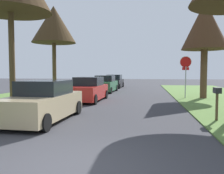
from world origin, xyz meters
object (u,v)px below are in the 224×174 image
(street_tree_right_mid_b, at_px, (205,26))
(parked_sedan_tan, at_px, (43,102))
(curbside_mailbox, at_px, (217,94))
(street_tree_left_mid_b, at_px, (54,25))
(parked_sedan_green, at_px, (105,84))
(parked_sedan_black, at_px, (114,82))
(parked_sedan_red, at_px, (88,90))
(stop_sign_far, at_px, (186,68))

(street_tree_right_mid_b, bearing_deg, parked_sedan_tan, -131.84)
(parked_sedan_tan, height_order, curbside_mailbox, parked_sedan_tan)
(street_tree_left_mid_b, relative_size, parked_sedan_green, 1.56)
(parked_sedan_green, xyz_separation_m, parked_sedan_black, (0.04, 6.28, 0.00))
(parked_sedan_green, relative_size, curbside_mailbox, 3.51)
(curbside_mailbox, bearing_deg, street_tree_right_mid_b, 80.73)
(curbside_mailbox, bearing_deg, parked_sedan_red, 138.15)
(parked_sedan_green, height_order, curbside_mailbox, parked_sedan_green)
(stop_sign_far, distance_m, parked_sedan_tan, 11.16)
(street_tree_left_mid_b, height_order, curbside_mailbox, street_tree_left_mid_b)
(stop_sign_far, xyz_separation_m, street_tree_left_mid_b, (-9.89, 0.35, 3.35))
(stop_sign_far, distance_m, parked_sedan_green, 8.38)
(stop_sign_far, xyz_separation_m, parked_sedan_red, (-6.56, -2.22, -1.47))
(street_tree_right_mid_b, height_order, parked_sedan_tan, street_tree_right_mid_b)
(stop_sign_far, relative_size, parked_sedan_green, 0.67)
(parked_sedan_red, bearing_deg, parked_sedan_green, 90.85)
(parked_sedan_red, relative_size, curbside_mailbox, 3.51)
(stop_sign_far, bearing_deg, parked_sedan_red, -161.32)
(parked_sedan_tan, distance_m, curbside_mailbox, 6.74)
(parked_sedan_red, xyz_separation_m, parked_sedan_black, (-0.06, 13.36, 0.00))
(parked_sedan_tan, bearing_deg, curbside_mailbox, 6.24)
(parked_sedan_red, relative_size, parked_sedan_black, 1.00)
(street_tree_right_mid_b, bearing_deg, street_tree_left_mid_b, 179.26)
(parked_sedan_tan, distance_m, parked_sedan_black, 19.91)
(street_tree_left_mid_b, bearing_deg, curbside_mailbox, -40.46)
(stop_sign_far, distance_m, street_tree_right_mid_b, 3.20)
(street_tree_left_mid_b, height_order, parked_sedan_black, street_tree_left_mid_b)
(parked_sedan_tan, relative_size, parked_sedan_black, 1.00)
(parked_sedan_green, relative_size, parked_sedan_black, 1.00)
(parked_sedan_tan, distance_m, parked_sedan_red, 6.55)
(street_tree_left_mid_b, xyz_separation_m, parked_sedan_red, (3.33, -2.57, -4.82))
(parked_sedan_green, bearing_deg, street_tree_left_mid_b, -125.60)
(street_tree_right_mid_b, distance_m, parked_sedan_red, 9.31)
(stop_sign_far, xyz_separation_m, curbside_mailbox, (-0.06, -8.04, -1.14))
(street_tree_right_mid_b, xyz_separation_m, parked_sedan_red, (-7.84, -2.42, -4.39))
(stop_sign_far, relative_size, parked_sedan_red, 0.67)
(parked_sedan_black, height_order, curbside_mailbox, parked_sedan_black)
(parked_sedan_red, distance_m, parked_sedan_black, 13.36)
(stop_sign_far, distance_m, street_tree_left_mid_b, 10.45)
(parked_sedan_red, bearing_deg, parked_sedan_black, 90.26)
(stop_sign_far, bearing_deg, curbside_mailbox, -90.43)
(parked_sedan_tan, bearing_deg, stop_sign_far, 52.41)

